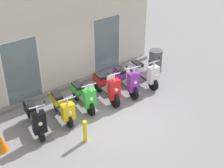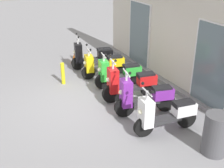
{
  "view_description": "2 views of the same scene",
  "coord_description": "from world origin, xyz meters",
  "px_view_note": "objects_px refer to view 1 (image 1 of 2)",
  "views": [
    {
      "loc": [
        -5.4,
        -6.09,
        5.97
      ],
      "look_at": [
        0.42,
        0.89,
        0.76
      ],
      "focal_mm": 51.02,
      "sensor_mm": 36.0,
      "label": 1
    },
    {
      "loc": [
        6.78,
        -2.44,
        3.84
      ],
      "look_at": [
        0.79,
        0.49,
        0.77
      ],
      "focal_mm": 46.28,
      "sensor_mm": 36.0,
      "label": 2
    }
  ],
  "objects_px": {
    "scooter_black": "(35,118)",
    "curb_bollard": "(85,131)",
    "traffic_cone": "(2,143)",
    "scooter_yellow": "(62,106)",
    "scooter_red": "(107,87)",
    "scooter_purple": "(126,80)",
    "scooter_green": "(83,95)",
    "trash_bin": "(155,61)",
    "scooter_white": "(145,73)"
  },
  "relations": [
    {
      "from": "scooter_red",
      "to": "scooter_purple",
      "type": "relative_size",
      "value": 1.03
    },
    {
      "from": "scooter_green",
      "to": "scooter_red",
      "type": "bearing_deg",
      "value": -7.04
    },
    {
      "from": "scooter_yellow",
      "to": "traffic_cone",
      "type": "distance_m",
      "value": 2.1
    },
    {
      "from": "scooter_yellow",
      "to": "curb_bollard",
      "type": "bearing_deg",
      "value": -94.06
    },
    {
      "from": "scooter_green",
      "to": "curb_bollard",
      "type": "height_order",
      "value": "scooter_green"
    },
    {
      "from": "scooter_yellow",
      "to": "trash_bin",
      "type": "relative_size",
      "value": 1.65
    },
    {
      "from": "scooter_black",
      "to": "scooter_purple",
      "type": "bearing_deg",
      "value": -0.65
    },
    {
      "from": "scooter_green",
      "to": "scooter_purple",
      "type": "distance_m",
      "value": 1.76
    },
    {
      "from": "scooter_red",
      "to": "curb_bollard",
      "type": "xyz_separation_m",
      "value": [
        -1.88,
        -1.35,
        -0.15
      ]
    },
    {
      "from": "scooter_red",
      "to": "traffic_cone",
      "type": "xyz_separation_m",
      "value": [
        -3.86,
        -0.2,
        -0.24
      ]
    },
    {
      "from": "traffic_cone",
      "to": "scooter_purple",
      "type": "bearing_deg",
      "value": 1.78
    },
    {
      "from": "scooter_green",
      "to": "scooter_red",
      "type": "height_order",
      "value": "scooter_red"
    },
    {
      "from": "scooter_yellow",
      "to": "curb_bollard",
      "type": "distance_m",
      "value": 1.37
    },
    {
      "from": "scooter_yellow",
      "to": "scooter_green",
      "type": "distance_m",
      "value": 0.88
    },
    {
      "from": "scooter_black",
      "to": "scooter_green",
      "type": "xyz_separation_m",
      "value": [
        1.82,
        0.13,
        -0.01
      ]
    },
    {
      "from": "scooter_yellow",
      "to": "scooter_purple",
      "type": "xyz_separation_m",
      "value": [
        2.63,
        -0.06,
        0.03
      ]
    },
    {
      "from": "trash_bin",
      "to": "scooter_black",
      "type": "bearing_deg",
      "value": -175.56
    },
    {
      "from": "scooter_white",
      "to": "curb_bollard",
      "type": "distance_m",
      "value": 3.86
    },
    {
      "from": "scooter_red",
      "to": "scooter_purple",
      "type": "bearing_deg",
      "value": -3.88
    },
    {
      "from": "scooter_black",
      "to": "scooter_purple",
      "type": "relative_size",
      "value": 0.96
    },
    {
      "from": "trash_bin",
      "to": "curb_bollard",
      "type": "bearing_deg",
      "value": -159.51
    },
    {
      "from": "scooter_green",
      "to": "traffic_cone",
      "type": "xyz_separation_m",
      "value": [
        -2.95,
        -0.32,
        -0.2
      ]
    },
    {
      "from": "scooter_black",
      "to": "traffic_cone",
      "type": "xyz_separation_m",
      "value": [
        -1.13,
        -0.19,
        -0.22
      ]
    },
    {
      "from": "scooter_white",
      "to": "scooter_red",
      "type": "bearing_deg",
      "value": 177.94
    },
    {
      "from": "scooter_black",
      "to": "scooter_yellow",
      "type": "bearing_deg",
      "value": 1.37
    },
    {
      "from": "traffic_cone",
      "to": "scooter_black",
      "type": "bearing_deg",
      "value": 9.37
    },
    {
      "from": "scooter_black",
      "to": "curb_bollard",
      "type": "xyz_separation_m",
      "value": [
        0.85,
        -1.33,
        -0.13
      ]
    },
    {
      "from": "scooter_yellow",
      "to": "scooter_red",
      "type": "height_order",
      "value": "scooter_red"
    },
    {
      "from": "scooter_purple",
      "to": "scooter_white",
      "type": "relative_size",
      "value": 1.02
    },
    {
      "from": "scooter_black",
      "to": "scooter_yellow",
      "type": "height_order",
      "value": "scooter_black"
    },
    {
      "from": "scooter_red",
      "to": "scooter_yellow",
      "type": "bearing_deg",
      "value": 179.8
    },
    {
      "from": "scooter_green",
      "to": "trash_bin",
      "type": "bearing_deg",
      "value": 4.64
    },
    {
      "from": "scooter_white",
      "to": "trash_bin",
      "type": "height_order",
      "value": "scooter_white"
    },
    {
      "from": "scooter_white",
      "to": "trash_bin",
      "type": "distance_m",
      "value": 1.19
    },
    {
      "from": "scooter_green",
      "to": "traffic_cone",
      "type": "distance_m",
      "value": 2.98
    },
    {
      "from": "scooter_purple",
      "to": "traffic_cone",
      "type": "relative_size",
      "value": 3.12
    },
    {
      "from": "scooter_red",
      "to": "trash_bin",
      "type": "bearing_deg",
      "value": 8.33
    },
    {
      "from": "scooter_yellow",
      "to": "scooter_purple",
      "type": "height_order",
      "value": "scooter_purple"
    },
    {
      "from": "scooter_red",
      "to": "curb_bollard",
      "type": "distance_m",
      "value": 2.32
    },
    {
      "from": "scooter_black",
      "to": "curb_bollard",
      "type": "bearing_deg",
      "value": -57.52
    },
    {
      "from": "scooter_black",
      "to": "curb_bollard",
      "type": "relative_size",
      "value": 2.22
    },
    {
      "from": "scooter_black",
      "to": "scooter_red",
      "type": "xyz_separation_m",
      "value": [
        2.73,
        0.02,
        0.03
      ]
    },
    {
      "from": "scooter_black",
      "to": "scooter_green",
      "type": "bearing_deg",
      "value": 4.05
    },
    {
      "from": "scooter_green",
      "to": "scooter_black",
      "type": "bearing_deg",
      "value": -175.95
    },
    {
      "from": "scooter_black",
      "to": "curb_bollard",
      "type": "height_order",
      "value": "scooter_black"
    },
    {
      "from": "scooter_red",
      "to": "traffic_cone",
      "type": "bearing_deg",
      "value": -176.99
    },
    {
      "from": "scooter_white",
      "to": "traffic_cone",
      "type": "height_order",
      "value": "scooter_white"
    },
    {
      "from": "scooter_green",
      "to": "scooter_white",
      "type": "height_order",
      "value": "scooter_white"
    },
    {
      "from": "scooter_black",
      "to": "scooter_purple",
      "type": "distance_m",
      "value": 3.58
    },
    {
      "from": "traffic_cone",
      "to": "scooter_yellow",
      "type": "bearing_deg",
      "value": 5.76
    }
  ]
}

